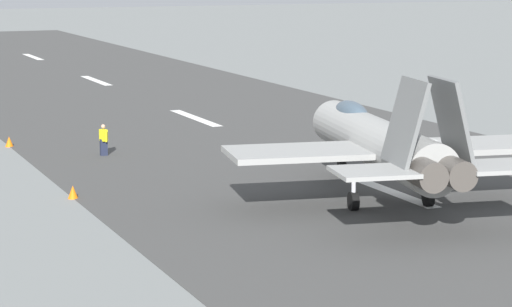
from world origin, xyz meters
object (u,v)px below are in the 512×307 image
at_px(marker_cone_mid, 73,192).
at_px(crew_person, 104,140).
at_px(fighter_jet, 377,141).
at_px(marker_cone_far, 9,142).

bearing_deg(marker_cone_mid, crew_person, -22.68).
relative_size(fighter_jet, crew_person, 10.72).
xyz_separation_m(crew_person, marker_cone_far, (4.78, 3.95, -0.55)).
xyz_separation_m(fighter_jet, marker_cone_mid, (5.06, 11.75, -2.20)).
relative_size(fighter_jet, marker_cone_mid, 32.06).
height_order(marker_cone_mid, marker_cone_far, same).
distance_m(marker_cone_mid, marker_cone_far, 14.24).
bearing_deg(crew_person, marker_cone_mid, 157.32).
bearing_deg(marker_cone_mid, marker_cone_far, 0.00).
relative_size(fighter_jet, marker_cone_far, 32.06).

